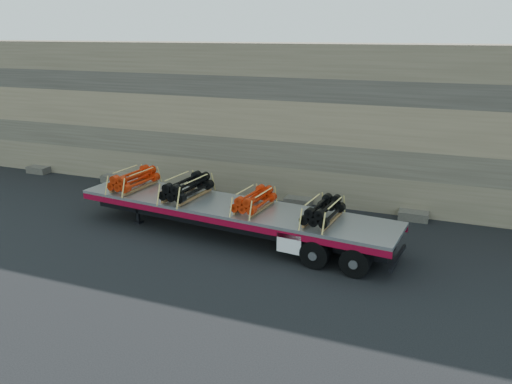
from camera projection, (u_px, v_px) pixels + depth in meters
ground at (213, 237)px, 19.05m from camera, size 120.00×120.00×0.00m
rock_wall at (271, 119)px, 23.75m from camera, size 44.00×3.00×7.00m
trailer at (231, 221)px, 18.94m from camera, size 12.82×3.73×1.26m
bundle_front at (134, 180)px, 20.65m from camera, size 1.26×2.19×0.74m
bundle_midfront at (187, 188)px, 19.49m from camera, size 1.33×2.32×0.79m
bundle_midrear at (254, 200)px, 18.21m from camera, size 1.14×1.98×0.67m
bundle_rear at (323, 211)px, 17.05m from camera, size 1.18×2.06×0.70m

